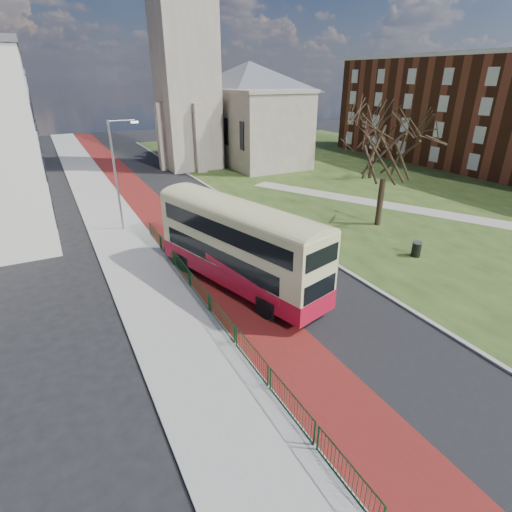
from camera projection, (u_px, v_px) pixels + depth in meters
ground at (303, 339)px, 18.07m from camera, size 160.00×160.00×0.00m
road_carriageway at (190, 212)px, 34.84m from camera, size 9.00×120.00×0.01m
bus_lane at (159, 217)px, 33.70m from camera, size 3.40×120.00×0.01m
pavement_west at (112, 223)px, 32.08m from camera, size 4.00×120.00×0.12m
kerb_west at (138, 219)px, 32.92m from camera, size 0.25×120.00×0.13m
kerb_east at (228, 199)px, 38.38m from camera, size 0.25×80.00×0.13m
grass_green at (383, 177)px, 46.80m from camera, size 40.00×80.00×0.04m
footpath at (431, 213)px, 34.56m from camera, size 18.84×32.82×0.03m
pedestrian_railing at (209, 303)px, 19.82m from camera, size 0.07×24.00×1.12m
gothic_church at (220, 55)px, 48.63m from camera, size 16.38×18.00×40.00m
brick_terrace at (489, 113)px, 48.31m from camera, size 10.30×44.30×13.50m
streetlamp at (117, 171)px, 28.87m from camera, size 2.13×0.18×8.00m
bus at (238, 242)px, 21.51m from camera, size 5.53×11.50×4.69m
winter_tree_near at (388, 140)px, 29.14m from camera, size 8.16×8.16×9.44m
winter_tree_far at (376, 124)px, 43.85m from camera, size 6.17×6.17×8.61m
litter_bin at (416, 249)px, 26.03m from camera, size 0.83×0.83×1.00m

